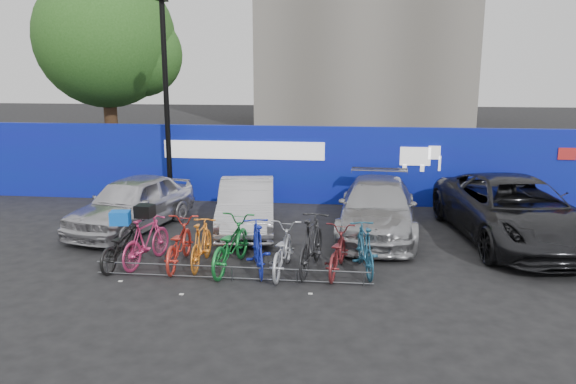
# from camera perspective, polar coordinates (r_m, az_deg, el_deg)

# --- Properties ---
(ground) EXTENTS (100.00, 100.00, 0.00)m
(ground) POSITION_cam_1_polar(r_m,az_deg,el_deg) (11.93, -5.07, -7.88)
(ground) COLOR black
(ground) RESTS_ON ground
(hoarding) EXTENTS (22.00, 0.18, 2.40)m
(hoarding) POSITION_cam_1_polar(r_m,az_deg,el_deg) (17.34, -1.20, 2.82)
(hoarding) COLOR #0B2199
(hoarding) RESTS_ON ground
(tree) EXTENTS (5.40, 5.20, 7.80)m
(tree) POSITION_cam_1_polar(r_m,az_deg,el_deg) (22.88, -17.45, 14.37)
(tree) COLOR #382314
(tree) RESTS_ON ground
(lamppost) EXTENTS (0.25, 0.50, 6.11)m
(lamppost) POSITION_cam_1_polar(r_m,az_deg,el_deg) (17.25, -12.27, 9.40)
(lamppost) COLOR black
(lamppost) RESTS_ON ground
(bike_rack) EXTENTS (5.60, 0.03, 0.30)m
(bike_rack) POSITION_cam_1_polar(r_m,az_deg,el_deg) (11.32, -5.70, -8.16)
(bike_rack) COLOR #595B60
(bike_rack) RESTS_ON ground
(car_0) EXTENTS (2.61, 4.41, 1.41)m
(car_0) POSITION_cam_1_polar(r_m,az_deg,el_deg) (15.08, -15.56, -1.11)
(car_0) COLOR #BBBAC0
(car_0) RESTS_ON ground
(car_1) EXTENTS (1.93, 4.11, 1.30)m
(car_1) POSITION_cam_1_polar(r_m,az_deg,el_deg) (14.53, -4.20, -1.40)
(car_1) COLOR #AEADB2
(car_1) RESTS_ON ground
(car_2) EXTENTS (2.17, 4.78, 1.36)m
(car_2) POSITION_cam_1_polar(r_m,az_deg,el_deg) (14.35, 9.07, -1.59)
(car_2) COLOR #A2A3A7
(car_2) RESTS_ON ground
(car_3) EXTENTS (3.34, 5.91, 1.56)m
(car_3) POSITION_cam_1_polar(r_m,az_deg,el_deg) (14.56, 21.95, -1.75)
(car_3) COLOR black
(car_3) RESTS_ON ground
(bike_0) EXTENTS (0.82, 1.81, 0.92)m
(bike_0) POSITION_cam_1_polar(r_m,az_deg,el_deg) (12.48, -16.51, -5.19)
(bike_0) COLOR black
(bike_0) RESTS_ON ground
(bike_1) EXTENTS (0.89, 1.81, 1.05)m
(bike_1) POSITION_cam_1_polar(r_m,az_deg,el_deg) (12.43, -14.18, -4.82)
(bike_1) COLOR #C43167
(bike_1) RESTS_ON ground
(bike_2) EXTENTS (0.73, 1.90, 0.98)m
(bike_2) POSITION_cam_1_polar(r_m,az_deg,el_deg) (12.19, -11.06, -5.16)
(bike_2) COLOR red
(bike_2) RESTS_ON ground
(bike_3) EXTENTS (0.49, 1.68, 1.00)m
(bike_3) POSITION_cam_1_polar(r_m,az_deg,el_deg) (12.07, -8.79, -5.20)
(bike_3) COLOR orange
(bike_3) RESTS_ON ground
(bike_4) EXTENTS (1.00, 2.13, 1.08)m
(bike_4) POSITION_cam_1_polar(r_m,az_deg,el_deg) (11.82, -5.89, -5.32)
(bike_4) COLOR #17782F
(bike_4) RESTS_ON ground
(bike_5) EXTENTS (0.95, 1.86, 1.07)m
(bike_5) POSITION_cam_1_polar(r_m,az_deg,el_deg) (11.65, -3.09, -5.55)
(bike_5) COLOR #1828B2
(bike_5) RESTS_ON ground
(bike_6) EXTENTS (0.76, 1.90, 0.98)m
(bike_6) POSITION_cam_1_polar(r_m,az_deg,el_deg) (11.57, -0.62, -5.91)
(bike_6) COLOR #B0B3B9
(bike_6) RESTS_ON ground
(bike_7) EXTENTS (0.86, 2.05, 1.19)m
(bike_7) POSITION_cam_1_polar(r_m,az_deg,el_deg) (11.65, 2.38, -5.24)
(bike_7) COLOR black
(bike_7) RESTS_ON ground
(bike_8) EXTENTS (0.84, 1.83, 0.93)m
(bike_8) POSITION_cam_1_polar(r_m,az_deg,el_deg) (11.61, 4.98, -6.04)
(bike_8) COLOR maroon
(bike_8) RESTS_ON ground
(bike_9) EXTENTS (0.79, 1.78, 1.04)m
(bike_9) POSITION_cam_1_polar(r_m,az_deg,el_deg) (11.67, 7.77, -5.71)
(bike_9) COLOR #1E5270
(bike_9) RESTS_ON ground
(cargo_crate) EXTENTS (0.44, 0.36, 0.28)m
(cargo_crate) POSITION_cam_1_polar(r_m,az_deg,el_deg) (12.32, -16.68, -2.53)
(cargo_crate) COLOR blue
(cargo_crate) RESTS_ON bike_0
(cargo_topcase) EXTENTS (0.40, 0.37, 0.26)m
(cargo_topcase) POSITION_cam_1_polar(r_m,az_deg,el_deg) (12.25, -14.35, -1.89)
(cargo_topcase) COLOR black
(cargo_topcase) RESTS_ON bike_1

